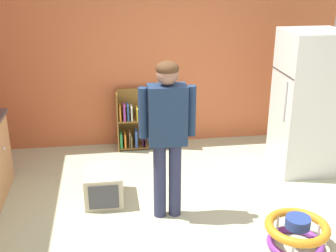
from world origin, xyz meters
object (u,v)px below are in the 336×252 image
object	(u,v)px
bookshelf	(141,123)
pet_carrier	(104,185)
baby_walker	(297,232)
standing_person	(167,127)
refrigerator	(307,103)

from	to	relation	value
bookshelf	pet_carrier	bearing A→B (deg)	-110.97
bookshelf	baby_walker	bearing A→B (deg)	-64.39
standing_person	baby_walker	world-z (taller)	standing_person
refrigerator	standing_person	xyz separation A→B (m)	(-1.87, -0.87, 0.12)
refrigerator	bookshelf	world-z (taller)	refrigerator
standing_person	pet_carrier	size ratio (longest dim) A/B	3.02
standing_person	refrigerator	bearing A→B (deg)	24.85
standing_person	pet_carrier	world-z (taller)	standing_person
pet_carrier	refrigerator	bearing A→B (deg)	10.05
refrigerator	pet_carrier	xyz separation A→B (m)	(-2.54, -0.45, -0.71)
baby_walker	pet_carrier	xyz separation A→B (m)	(-1.79, 1.15, 0.02)
bookshelf	standing_person	bearing A→B (deg)	-86.45
refrigerator	pet_carrier	distance (m)	2.67
bookshelf	baby_walker	distance (m)	2.88
pet_carrier	bookshelf	bearing A→B (deg)	69.03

